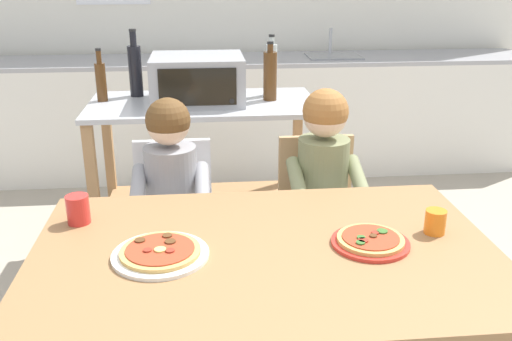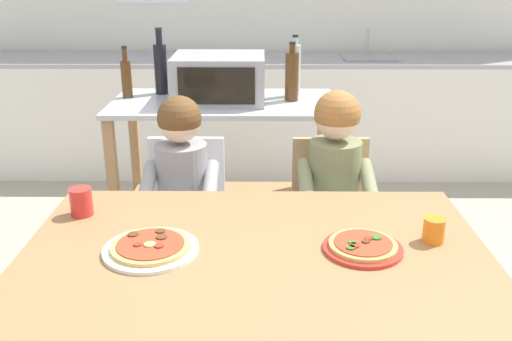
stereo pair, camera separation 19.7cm
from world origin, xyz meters
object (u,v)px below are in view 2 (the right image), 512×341
Objects in this scene: bottle_dark_olive_oil at (292,76)px; child_in_olive_shirt at (336,185)px; pizza_plate_white at (151,248)px; dining_chair_right at (330,216)px; bottle_brown_beer at (126,77)px; dining_table at (255,274)px; child_in_grey_shirt at (181,189)px; bottle_tall_green_wine at (295,69)px; pizza_plate_red_rimmed at (363,247)px; toaster_oven at (219,78)px; drinking_cup_red at (81,202)px; bottle_clear_vinegar at (161,67)px; kitchen_island_cart at (225,153)px; drinking_cup_orange at (434,230)px; dining_chair_left at (186,216)px.

bottle_dark_olive_oil reaches higher than child_in_olive_shirt.
dining_chair_right is at bearing 50.19° from pizza_plate_white.
dining_chair_right is at bearing -31.53° from bottle_brown_beer.
bottle_dark_olive_oil is at bearing 82.53° from dining_table.
bottle_tall_green_wine is at bearing 57.16° from child_in_grey_shirt.
toaster_oven is at bearing 111.62° from pizza_plate_red_rimmed.
child_in_grey_shirt is (0.37, -0.75, -0.33)m from bottle_brown_beer.
bottle_dark_olive_oil reaches higher than bottle_brown_beer.
pizza_plate_red_rimmed is at bearing -68.38° from toaster_oven.
bottle_brown_beer is (-0.49, 0.07, -0.01)m from toaster_oven.
dining_chair_right reaches higher than pizza_plate_white.
drinking_cup_red is at bearing 137.54° from pizza_plate_white.
pizza_plate_white is at bearing -82.27° from bottle_clear_vinegar.
bottle_clear_vinegar is at bearing 103.58° from child_in_grey_shirt.
dining_table is 0.34m from pizza_plate_white.
kitchen_island_cart reaches higher than drinking_cup_orange.
drinking_cup_red is at bearing -112.11° from kitchen_island_cart.
dining_chair_left is at bearing 90.00° from child_in_grey_shirt.
child_in_grey_shirt is (-0.12, -0.68, -0.34)m from toaster_oven.
dining_chair_left is (0.37, -0.63, -0.51)m from bottle_brown_beer.
toaster_oven is 0.92m from child_in_olive_shirt.
child_in_grey_shirt is at bearing -76.42° from bottle_clear_vinegar.
dining_chair_right is (0.53, -0.56, -0.52)m from toaster_oven.
bottle_dark_olive_oil is 1.03× the size of pizza_plate_white.
child_in_grey_shirt is 0.98× the size of child_in_olive_shirt.
child_in_olive_shirt is 0.64m from drinking_cup_orange.
child_in_olive_shirt is (0.65, 0.00, 0.02)m from child_in_grey_shirt.
bottle_brown_beer is 0.90m from child_in_grey_shirt.
bottle_tall_green_wine is 0.40× the size of dining_chair_left.
child_in_olive_shirt is (-0.00, -0.12, 0.20)m from dining_chair_right.
kitchen_island_cart is 1.14× the size of child_in_grey_shirt.
dining_table is at bearing 179.25° from pizza_plate_red_rimmed.
drinking_cup_red is (-0.29, -0.52, 0.29)m from dining_chair_left.
kitchen_island_cart is 4.76× the size of pizza_plate_red_rimmed.
bottle_dark_olive_oil is 1.36m from drinking_cup_orange.
child_in_grey_shirt is at bearing 53.90° from drinking_cup_red.
dining_chair_left is at bearing -102.36° from toaster_oven.
bottle_brown_beer is 0.26× the size of child_in_grey_shirt.
bottle_brown_beer is at bearing -149.05° from bottle_clear_vinegar.
child_in_olive_shirt is (0.51, -0.67, 0.09)m from kitchen_island_cart.
child_in_grey_shirt is 0.65m from child_in_olive_shirt.
kitchen_island_cart reaches higher than dining_table.
bottle_tall_green_wine is 0.88m from child_in_olive_shirt.
bottle_tall_green_wine is at bearing 70.53° from pizza_plate_white.
bottle_tall_green_wine is 1.58m from pizza_plate_white.
bottle_clear_vinegar is 0.93m from dining_chair_left.
bottle_brown_beer is at bearing 133.17° from drinking_cup_orange.
drinking_cup_red is at bearing -119.17° from dining_chair_left.
kitchen_island_cart is at bearing 75.20° from dining_chair_left.
kitchen_island_cart reaches higher than dining_chair_right.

